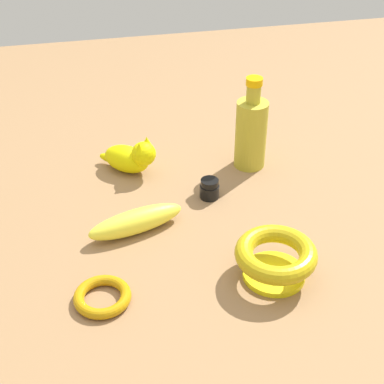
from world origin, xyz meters
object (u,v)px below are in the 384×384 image
(bottle_tall, at_px, (251,131))
(cat_figurine, at_px, (131,157))
(bangle, at_px, (102,297))
(banana, at_px, (136,221))
(bowl, at_px, (276,257))
(nail_polish_jar, at_px, (209,189))

(bottle_tall, xyz_separation_m, cat_figurine, (-0.03, -0.26, -0.05))
(bangle, bearing_deg, banana, 154.95)
(bowl, bearing_deg, banana, -128.61)
(bowl, height_order, bangle, bowl)
(cat_figurine, bearing_deg, bottle_tall, 84.02)
(bowl, height_order, banana, bowl)
(nail_polish_jar, bearing_deg, banana, -63.60)
(bottle_tall, height_order, bangle, bottle_tall)
(bowl, bearing_deg, cat_figurine, -152.73)
(bowl, relative_size, bangle, 1.47)
(banana, distance_m, cat_figurine, 0.21)
(bottle_tall, height_order, banana, bottle_tall)
(bangle, bearing_deg, bowl, 89.37)
(banana, bearing_deg, bottle_tall, 17.86)
(bowl, xyz_separation_m, cat_figurine, (-0.38, -0.20, -0.01))
(bowl, bearing_deg, bottle_tall, 170.06)
(banana, relative_size, cat_figurine, 1.55)
(banana, distance_m, nail_polish_jar, 0.18)
(cat_figurine, bearing_deg, bangle, -14.43)
(bowl, distance_m, bottle_tall, 0.36)
(bangle, xyz_separation_m, nail_polish_jar, (-0.25, 0.24, 0.01))
(bowl, xyz_separation_m, bottle_tall, (-0.35, 0.06, 0.04))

